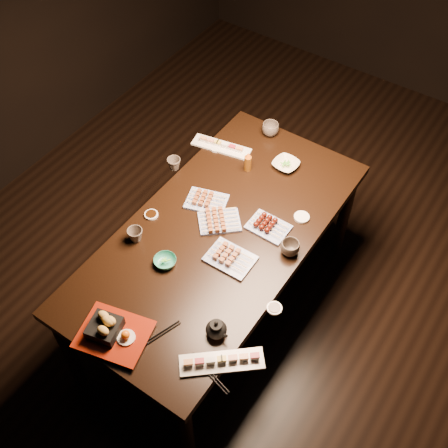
{
  "coord_description": "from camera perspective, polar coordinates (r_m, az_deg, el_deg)",
  "views": [
    {
      "loc": [
        0.98,
        -1.78,
        3.06
      ],
      "look_at": [
        -0.08,
        -0.22,
        0.77
      ],
      "focal_mm": 45.0,
      "sensor_mm": 36.0,
      "label": 1
    }
  ],
  "objects": [
    {
      "name": "sauce_dish_nw",
      "position": [
        3.39,
        -0.84,
        7.76
      ],
      "size": [
        0.1,
        0.1,
        0.01
      ],
      "primitive_type": "cylinder",
      "rotation": [
        0.0,
        0.0,
        0.54
      ],
      "color": "white",
      "rests_on": "dining_table"
    },
    {
      "name": "chopsticks_near",
      "position": [
        2.63,
        -6.67,
        -11.17
      ],
      "size": [
        0.1,
        0.23,
        0.01
      ],
      "primitive_type": null,
      "rotation": [
        0.0,
        0.0,
        1.24
      ],
      "color": "black",
      "rests_on": "dining_table"
    },
    {
      "name": "yakitori_plate_right",
      "position": [
        2.82,
        0.65,
        -3.28
      ],
      "size": [
        0.24,
        0.18,
        0.06
      ],
      "primitive_type": null,
      "rotation": [
        0.0,
        0.0,
        0.02
      ],
      "color": "#828EB6",
      "rests_on": "dining_table"
    },
    {
      "name": "sushi_platter_near",
      "position": [
        2.54,
        -0.23,
        -13.69
      ],
      "size": [
        0.35,
        0.32,
        0.05
      ],
      "primitive_type": null,
      "rotation": [
        0.0,
        0.0,
        0.71
      ],
      "color": "white",
      "rests_on": "dining_table"
    },
    {
      "name": "condiment_bottle",
      "position": [
        3.23,
        2.44,
        6.39
      ],
      "size": [
        0.05,
        0.05,
        0.13
      ],
      "primitive_type": "cylinder",
      "rotation": [
        0.0,
        0.0,
        -0.12
      ],
      "color": "brown",
      "rests_on": "dining_table"
    },
    {
      "name": "teapot",
      "position": [
        2.58,
        -0.79,
        -10.52
      ],
      "size": [
        0.13,
        0.13,
        0.1
      ],
      "primitive_type": null,
      "rotation": [
        0.0,
        0.0,
        -0.14
      ],
      "color": "black",
      "rests_on": "dining_table"
    },
    {
      "name": "dining_table",
      "position": [
        3.26,
        -0.5,
        -4.99
      ],
      "size": [
        1.37,
        1.98,
        0.75
      ],
      "primitive_type": "cube",
      "rotation": [
        0.0,
        0.0,
        0.28
      ],
      "color": "black",
      "rests_on": "ground"
    },
    {
      "name": "teacup_far_right",
      "position": [
        3.48,
        4.73,
        9.59
      ],
      "size": [
        0.13,
        0.13,
        0.08
      ],
      "primitive_type": "imported",
      "rotation": [
        0.0,
        0.0,
        0.31
      ],
      "color": "#4E443C",
      "rests_on": "dining_table"
    },
    {
      "name": "ground",
      "position": [
        3.67,
        3.04,
        -5.99
      ],
      "size": [
        5.0,
        5.0,
        0.0
      ],
      "primitive_type": "plane",
      "color": "black",
      "rests_on": "ground"
    },
    {
      "name": "edamame_bowl_cream",
      "position": [
        3.29,
        6.3,
        6.02
      ],
      "size": [
        0.16,
        0.16,
        0.04
      ],
      "primitive_type": "imported",
      "rotation": [
        0.0,
        0.0,
        -0.09
      ],
      "color": "beige",
      "rests_on": "dining_table"
    },
    {
      "name": "teacup_mid_right",
      "position": [
        2.86,
        6.72,
        -2.43
      ],
      "size": [
        0.14,
        0.14,
        0.08
      ],
      "primitive_type": "imported",
      "rotation": [
        0.0,
        0.0,
        0.58
      ],
      "color": "#4E443C",
      "rests_on": "dining_table"
    },
    {
      "name": "tempura_tray",
      "position": [
        2.62,
        -11.23,
        -10.54
      ],
      "size": [
        0.37,
        0.32,
        0.12
      ],
      "primitive_type": null,
      "rotation": [
        0.0,
        0.0,
        0.25
      ],
      "color": "black",
      "rests_on": "dining_table"
    },
    {
      "name": "teacup_far_left",
      "position": [
        3.26,
        -5.1,
        6.1
      ],
      "size": [
        0.09,
        0.09,
        0.07
      ],
      "primitive_type": "imported",
      "rotation": [
        0.0,
        0.0,
        -0.14
      ],
      "color": "#4E443C",
      "rests_on": "dining_table"
    },
    {
      "name": "tsukune_plate",
      "position": [
        2.96,
        4.56,
        -0.07
      ],
      "size": [
        0.22,
        0.16,
        0.05
      ],
      "primitive_type": null,
      "rotation": [
        0.0,
        0.0,
        -0.01
      ],
      "color": "#828EB6",
      "rests_on": "dining_table"
    },
    {
      "name": "teacup_near_left",
      "position": [
        2.93,
        -8.99,
        -1.11
      ],
      "size": [
        0.11,
        0.11,
        0.08
      ],
      "primitive_type": "imported",
      "rotation": [
        0.0,
        0.0,
        0.37
      ],
      "color": "#4E443C",
      "rests_on": "dining_table"
    },
    {
      "name": "sauce_dish_se",
      "position": [
        2.69,
        5.13,
        -8.53
      ],
      "size": [
        0.1,
        0.1,
        0.01
      ],
      "primitive_type": "cylinder",
      "rotation": [
        0.0,
        0.0,
        0.45
      ],
      "color": "white",
      "rests_on": "dining_table"
    },
    {
      "name": "sauce_dish_east",
      "position": [
        3.04,
        7.89,
        0.68
      ],
      "size": [
        0.11,
        0.11,
        0.01
      ],
      "primitive_type": "cylinder",
      "rotation": [
        0.0,
        0.0,
        0.49
      ],
      "color": "white",
      "rests_on": "dining_table"
    },
    {
      "name": "sushi_platter_far",
      "position": [
        3.39,
        -0.28,
        8.04
      ],
      "size": [
        0.37,
        0.17,
        0.04
      ],
      "primitive_type": null,
      "rotation": [
        0.0,
        0.0,
        3.34
      ],
      "color": "white",
      "rests_on": "dining_table"
    },
    {
      "name": "yakitori_plate_center",
      "position": [
        2.98,
        -0.47,
        0.48
      ],
      "size": [
        0.27,
        0.27,
        0.06
      ],
      "primitive_type": null,
      "rotation": [
        0.0,
        0.0,
        0.74
      ],
      "color": "#828EB6",
      "rests_on": "dining_table"
    },
    {
      "name": "edamame_bowl_green",
      "position": [
        2.84,
        -6.0,
        -3.8
      ],
      "size": [
        0.15,
        0.15,
        0.04
      ],
      "primitive_type": "imported",
      "rotation": [
        0.0,
        0.0,
        0.35
      ],
      "color": "#2C876F",
      "rests_on": "dining_table"
    },
    {
      "name": "yakitori_plate_left",
      "position": [
        3.07,
        -1.79,
        2.56
      ],
      "size": [
        0.26,
        0.22,
        0.06
      ],
      "primitive_type": null,
      "rotation": [
        0.0,
        0.0,
        0.31
      ],
      "color": "#828EB6",
      "rests_on": "dining_table"
    },
    {
      "name": "chopsticks_se",
      "position": [
        2.53,
        -1.47,
        -14.92
      ],
      "size": [
        0.24,
        0.08,
        0.01
      ],
      "primitive_type": null,
      "rotation": [
        0.0,
        0.0,
        -0.25
      ],
      "color": "black",
      "rests_on": "dining_table"
    },
    {
      "name": "sauce_dish_west",
      "position": [
        3.05,
        -7.4,
        0.94
      ],
      "size": [
        0.1,
        0.1,
        0.01
      ],
      "primitive_type": "cylinder",
      "rotation": [
        0.0,
        0.0,
        0.46
      ],
      "color": "white",
      "rests_on": "dining_table"
    }
  ]
}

